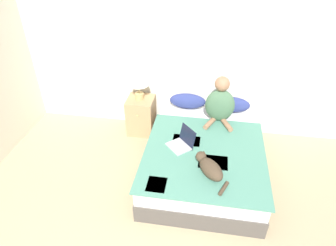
# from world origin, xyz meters

# --- Properties ---
(wall_back) EXTENTS (5.91, 0.05, 2.55)m
(wall_back) POSITION_xyz_m (0.00, 3.45, 1.27)
(wall_back) COLOR silver
(wall_back) RESTS_ON ground_plane
(bed) EXTENTS (1.52, 1.99, 0.46)m
(bed) POSITION_xyz_m (0.43, 2.39, 0.23)
(bed) COLOR #4C4742
(bed) RESTS_ON ground_plane
(pillow_near) EXTENTS (0.56, 0.21, 0.24)m
(pillow_near) POSITION_xyz_m (0.10, 3.25, 0.58)
(pillow_near) COLOR navy
(pillow_near) RESTS_ON bed
(pillow_far) EXTENTS (0.56, 0.21, 0.24)m
(pillow_far) POSITION_xyz_m (0.76, 3.25, 0.58)
(pillow_far) COLOR navy
(pillow_far) RESTS_ON bed
(person_sitting) EXTENTS (0.41, 0.41, 0.69)m
(person_sitting) POSITION_xyz_m (0.58, 2.98, 0.75)
(person_sitting) COLOR #476B4C
(person_sitting) RESTS_ON bed
(cat_tabby) EXTENTS (0.40, 0.53, 0.20)m
(cat_tabby) POSITION_xyz_m (0.50, 1.84, 0.56)
(cat_tabby) COLOR #473828
(cat_tabby) RESTS_ON bed
(laptop_open) EXTENTS (0.40, 0.40, 0.24)m
(laptop_open) POSITION_xyz_m (0.13, 2.30, 0.51)
(laptop_open) COLOR #B7B7BC
(laptop_open) RESTS_ON bed
(nightstand) EXTENTS (0.41, 0.44, 0.59)m
(nightstand) POSITION_xyz_m (-0.63, 3.17, 0.30)
(nightstand) COLOR tan
(nightstand) RESTS_ON ground_plane
(table_lamp) EXTENTS (0.30, 0.30, 0.40)m
(table_lamp) POSITION_xyz_m (-0.64, 3.19, 0.88)
(table_lamp) COLOR tan
(table_lamp) RESTS_ON nightstand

